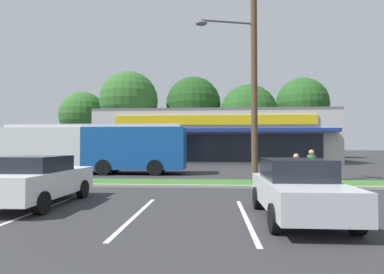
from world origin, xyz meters
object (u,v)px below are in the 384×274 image
pedestrian_by_pole (312,170)px  pedestrian_near_bench (296,174)px  car_1 (38,180)px  utility_pole (251,65)px  car_2 (298,189)px  city_bus (97,147)px

pedestrian_by_pole → pedestrian_near_bench: bearing=54.0°
car_1 → pedestrian_near_bench: size_ratio=2.73×
utility_pole → pedestrian_near_bench: size_ratio=6.85×
car_1 → pedestrian_by_pole: pedestrian_by_pole is taller
utility_pole → car_2: utility_pole is taller
city_bus → pedestrian_by_pole: (11.97, -6.67, -0.91)m
car_2 → pedestrian_near_bench: size_ratio=2.65×
car_1 → pedestrian_near_bench: pedestrian_near_bench is taller
utility_pole → pedestrian_by_pole: bearing=-31.0°
utility_pole → pedestrian_near_bench: bearing=-65.6°
car_1 → pedestrian_by_pole: 10.57m
utility_pole → city_bus: 11.67m
car_1 → pedestrian_near_bench: 9.10m
city_bus → car_2: size_ratio=2.85×
pedestrian_by_pole → utility_pole: bearing=-32.0°
city_bus → car_1: bearing=101.2°
city_bus → pedestrian_near_bench: 13.67m
utility_pole → city_bus: utility_pole is taller
car_1 → utility_pole: bearing=-53.6°
utility_pole → car_2: 8.43m
utility_pole → car_1: utility_pole is taller
city_bus → pedestrian_by_pole: size_ratio=7.02×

